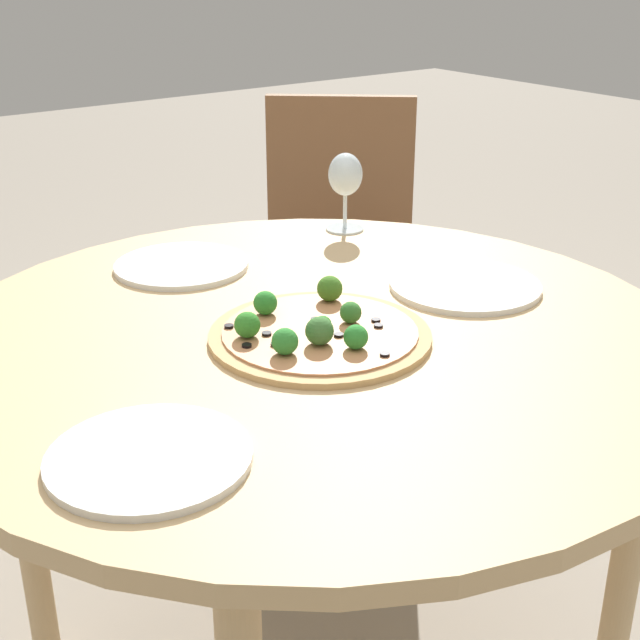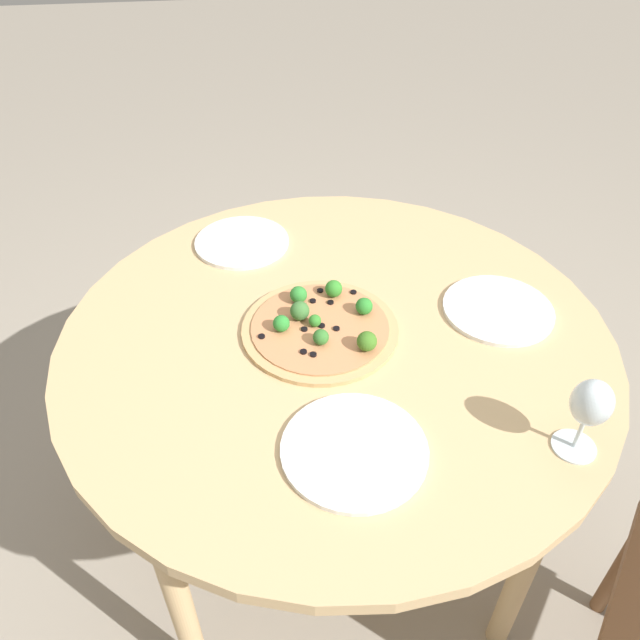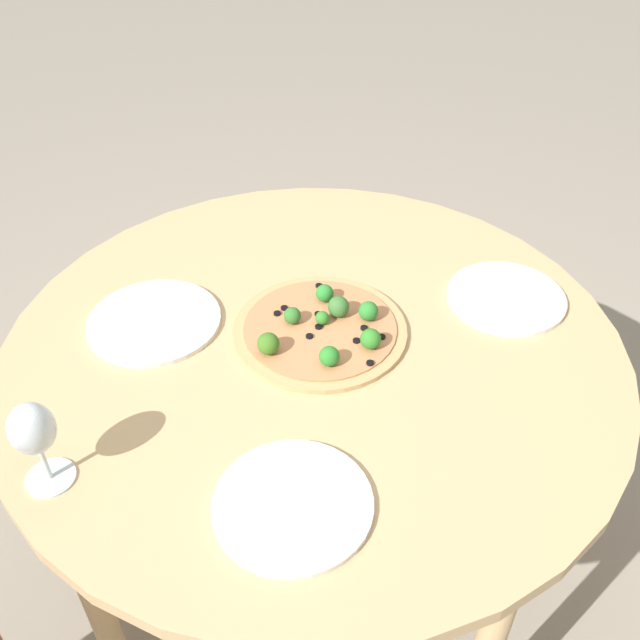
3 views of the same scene
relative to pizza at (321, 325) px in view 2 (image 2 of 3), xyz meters
The scene contains 7 objects.
ground_plane 0.74m from the pizza, 68.21° to the left, with size 12.00×12.00×0.00m, color gray.
dining_table 0.09m from the pizza, 68.21° to the left, with size 1.16×1.16×0.72m.
pizza is the anchor object (origin of this frame).
wine_glass 0.54m from the pizza, 47.42° to the left, with size 0.08×0.08×0.16m.
plate_near 0.38m from the pizza, 156.23° to the right, with size 0.23×0.23×0.01m.
plate_far 0.39m from the pizza, 91.83° to the left, with size 0.24×0.24×0.01m.
plate_side 0.32m from the pizza, ahead, with size 0.25×0.25×0.01m.
Camera 2 is at (0.97, -0.16, 1.59)m, focal length 35.00 mm.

